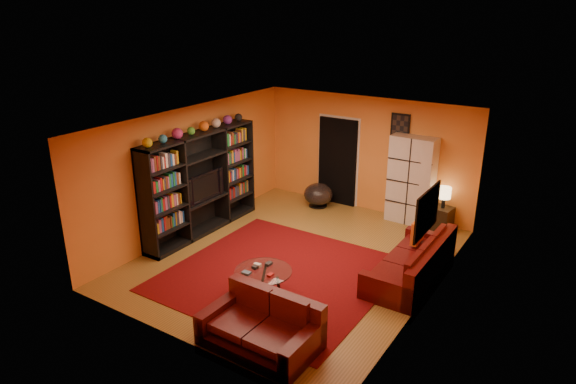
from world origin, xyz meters
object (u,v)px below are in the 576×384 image
Objects in this scene: entertainment_unit at (201,183)px; storage_cabinet at (411,180)px; coffee_table at (263,273)px; bowl_chair at (318,194)px; sofa at (415,264)px; side_table at (442,219)px; loveseat at (264,326)px; table_lamp at (444,193)px; tv at (202,186)px.

entertainment_unit reaches higher than storage_cabinet.
bowl_chair reaches higher than coffee_table.
sofa is (4.41, 0.46, -0.77)m from entertainment_unit.
side_table is at bearing 5.04° from bowl_chair.
loveseat is 5.28m from bowl_chair.
table_lamp is at bearing 5.04° from bowl_chair.
entertainment_unit is 4.44× the size of bowl_chair.
sofa is at bearing 45.28° from coffee_table.
sofa and loveseat have the same top height.
loveseat is 5.27m from table_lamp.
bowl_chair is (-1.93, 4.91, 0.01)m from loveseat.
side_table reaches higher than coffee_table.
coffee_table is at bearing -99.42° from storage_cabinet.
tv is at bearing -146.01° from table_lamp.
tv is 2.03× the size of side_table.
tv is 4.07m from loveseat.
table_lamp is (0.00, 0.00, 0.57)m from side_table.
bowl_chair is 1.35× the size of side_table.
tv is 0.63× the size of loveseat.
entertainment_unit is 1.87× the size of loveseat.
loveseat reaches higher than side_table.
sofa is 2.43× the size of coffee_table.
storage_cabinet reaches higher than sofa.
bowl_chair is at bearing 107.29° from coffee_table.
storage_cabinet reaches higher than coffee_table.
bowl_chair is at bearing -174.96° from table_lamp.
sofa is 2.63m from storage_cabinet.
entertainment_unit reaches higher than side_table.
entertainment_unit is 2.99m from coffee_table.
entertainment_unit is at bearing 150.89° from coffee_table.
loveseat is 5.26m from storage_cabinet.
sofa is (4.36, 0.48, -0.73)m from tv.
table_lamp is (0.74, -0.05, -0.14)m from storage_cabinet.
loveseat is (-1.15, -2.87, -0.00)m from sofa.
sofa is 3.09m from loveseat.
bowl_chair is at bearing -169.55° from storage_cabinet.
entertainment_unit reaches higher than table_lamp.
sofa is 3.70m from bowl_chair.
coffee_table is 0.49× the size of storage_cabinet.
tv is at bearing -137.80° from storage_cabinet.
side_table is at bearing -9.00° from loveseat.
tv reaches higher than sofa.
loveseat is 5.24m from side_table.
side_table is (0.90, 5.16, -0.03)m from loveseat.
bowl_chair reaches higher than side_table.
loveseat is 3.58× the size of table_lamp.
loveseat reaches higher than coffee_table.
bowl_chair is (-1.22, 3.92, -0.13)m from coffee_table.
loveseat is at bearing -99.93° from side_table.
tv is 5.02m from side_table.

